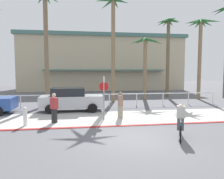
{
  "coord_description": "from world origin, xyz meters",
  "views": [
    {
      "loc": [
        -2.36,
        -8.73,
        2.88
      ],
      "look_at": [
        -0.15,
        6.0,
        1.6
      ],
      "focal_mm": 34.64,
      "sensor_mm": 36.0,
      "label": 1
    }
  ],
  "objects_px": {
    "stop_sign_bike_lane": "(104,92)",
    "pedestrian_0": "(54,109)",
    "palm_tree_4": "(146,54)",
    "pedestrian_1": "(120,106)",
    "cyclist_blue_0": "(181,122)",
    "bollard_0": "(25,116)",
    "palm_tree_2": "(45,21)",
    "palm_tree_5": "(168,39)",
    "car_silver_1": "(71,99)",
    "palm_tree_6": "(200,38)",
    "palm_tree_3": "(113,29)"
  },
  "relations": [
    {
      "from": "palm_tree_4",
      "to": "bollard_0",
      "type": "bearing_deg",
      "value": -135.34
    },
    {
      "from": "palm_tree_3",
      "to": "pedestrian_1",
      "type": "xyz_separation_m",
      "value": [
        -0.63,
        -7.11,
        -5.97
      ]
    },
    {
      "from": "palm_tree_6",
      "to": "pedestrian_0",
      "type": "xyz_separation_m",
      "value": [
        -13.47,
        -8.34,
        -5.41
      ]
    },
    {
      "from": "pedestrian_1",
      "to": "palm_tree_3",
      "type": "bearing_deg",
      "value": 84.97
    },
    {
      "from": "palm_tree_3",
      "to": "palm_tree_5",
      "type": "relative_size",
      "value": 1.11
    },
    {
      "from": "stop_sign_bike_lane",
      "to": "bollard_0",
      "type": "bearing_deg",
      "value": -169.19
    },
    {
      "from": "cyclist_blue_0",
      "to": "palm_tree_6",
      "type": "bearing_deg",
      "value": 56.8
    },
    {
      "from": "stop_sign_bike_lane",
      "to": "palm_tree_2",
      "type": "xyz_separation_m",
      "value": [
        -4.13,
        6.25,
        5.3
      ]
    },
    {
      "from": "palm_tree_2",
      "to": "cyclist_blue_0",
      "type": "xyz_separation_m",
      "value": [
        6.99,
        -10.2,
        -6.28
      ]
    },
    {
      "from": "stop_sign_bike_lane",
      "to": "pedestrian_0",
      "type": "relative_size",
      "value": 1.54
    },
    {
      "from": "bollard_0",
      "to": "palm_tree_2",
      "type": "height_order",
      "value": "palm_tree_2"
    },
    {
      "from": "car_silver_1",
      "to": "palm_tree_2",
      "type": "bearing_deg",
      "value": 123.64
    },
    {
      "from": "palm_tree_2",
      "to": "palm_tree_3",
      "type": "distance_m",
      "value": 5.91
    },
    {
      "from": "stop_sign_bike_lane",
      "to": "palm_tree_4",
      "type": "distance_m",
      "value": 10.3
    },
    {
      "from": "palm_tree_3",
      "to": "car_silver_1",
      "type": "distance_m",
      "value": 8.15
    },
    {
      "from": "palm_tree_5",
      "to": "cyclist_blue_0",
      "type": "distance_m",
      "value": 15.9
    },
    {
      "from": "bollard_0",
      "to": "palm_tree_2",
      "type": "relative_size",
      "value": 0.11
    },
    {
      "from": "palm_tree_5",
      "to": "pedestrian_0",
      "type": "bearing_deg",
      "value": -136.53
    },
    {
      "from": "cyclist_blue_0",
      "to": "pedestrian_1",
      "type": "distance_m",
      "value": 4.61
    },
    {
      "from": "palm_tree_2",
      "to": "palm_tree_5",
      "type": "bearing_deg",
      "value": 16.93
    },
    {
      "from": "bollard_0",
      "to": "car_silver_1",
      "type": "bearing_deg",
      "value": 60.29
    },
    {
      "from": "stop_sign_bike_lane",
      "to": "palm_tree_3",
      "type": "bearing_deg",
      "value": 77.31
    },
    {
      "from": "car_silver_1",
      "to": "palm_tree_6",
      "type": "bearing_deg",
      "value": 21.11
    },
    {
      "from": "stop_sign_bike_lane",
      "to": "palm_tree_6",
      "type": "distance_m",
      "value": 14.06
    },
    {
      "from": "palm_tree_5",
      "to": "palm_tree_6",
      "type": "bearing_deg",
      "value": -37.78
    },
    {
      "from": "palm_tree_5",
      "to": "palm_tree_3",
      "type": "bearing_deg",
      "value": -158.21
    },
    {
      "from": "palm_tree_6",
      "to": "palm_tree_4",
      "type": "bearing_deg",
      "value": 175.2
    },
    {
      "from": "bollard_0",
      "to": "palm_tree_4",
      "type": "distance_m",
      "value": 13.78
    },
    {
      "from": "palm_tree_6",
      "to": "pedestrian_1",
      "type": "distance_m",
      "value": 13.47
    },
    {
      "from": "palm_tree_4",
      "to": "pedestrian_1",
      "type": "xyz_separation_m",
      "value": [
        -4.09,
        -8.16,
        -3.84
      ]
    },
    {
      "from": "cyclist_blue_0",
      "to": "palm_tree_3",
      "type": "bearing_deg",
      "value": 96.01
    },
    {
      "from": "car_silver_1",
      "to": "cyclist_blue_0",
      "type": "distance_m",
      "value": 8.56
    },
    {
      "from": "palm_tree_2",
      "to": "cyclist_blue_0",
      "type": "height_order",
      "value": "palm_tree_2"
    },
    {
      "from": "pedestrian_0",
      "to": "palm_tree_5",
      "type": "bearing_deg",
      "value": 43.47
    },
    {
      "from": "palm_tree_6",
      "to": "car_silver_1",
      "type": "relative_size",
      "value": 1.84
    },
    {
      "from": "pedestrian_0",
      "to": "pedestrian_1",
      "type": "relative_size",
      "value": 1.03
    },
    {
      "from": "palm_tree_4",
      "to": "pedestrian_1",
      "type": "height_order",
      "value": "palm_tree_4"
    },
    {
      "from": "pedestrian_1",
      "to": "bollard_0",
      "type": "bearing_deg",
      "value": -168.25
    },
    {
      "from": "palm_tree_4",
      "to": "pedestrian_0",
      "type": "relative_size",
      "value": 3.75
    },
    {
      "from": "palm_tree_4",
      "to": "car_silver_1",
      "type": "xyz_separation_m",
      "value": [
        -7.14,
        -5.36,
        -3.71
      ]
    },
    {
      "from": "palm_tree_4",
      "to": "cyclist_blue_0",
      "type": "bearing_deg",
      "value": -100.36
    },
    {
      "from": "bollard_0",
      "to": "palm_tree_5",
      "type": "relative_size",
      "value": 0.12
    },
    {
      "from": "palm_tree_4",
      "to": "palm_tree_6",
      "type": "bearing_deg",
      "value": -4.8
    },
    {
      "from": "palm_tree_3",
      "to": "cyclist_blue_0",
      "type": "relative_size",
      "value": 5.7
    },
    {
      "from": "palm_tree_3",
      "to": "palm_tree_6",
      "type": "bearing_deg",
      "value": 3.68
    },
    {
      "from": "bollard_0",
      "to": "pedestrian_0",
      "type": "relative_size",
      "value": 0.6
    },
    {
      "from": "palm_tree_5",
      "to": "palm_tree_6",
      "type": "xyz_separation_m",
      "value": [
        2.57,
        -1.99,
        -0.13
      ]
    },
    {
      "from": "bollard_0",
      "to": "palm_tree_4",
      "type": "height_order",
      "value": "palm_tree_4"
    },
    {
      "from": "palm_tree_3",
      "to": "pedestrian_0",
      "type": "xyz_separation_m",
      "value": [
        -4.47,
        -7.76,
        -5.95
      ]
    },
    {
      "from": "bollard_0",
      "to": "pedestrian_1",
      "type": "relative_size",
      "value": 0.62
    }
  ]
}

